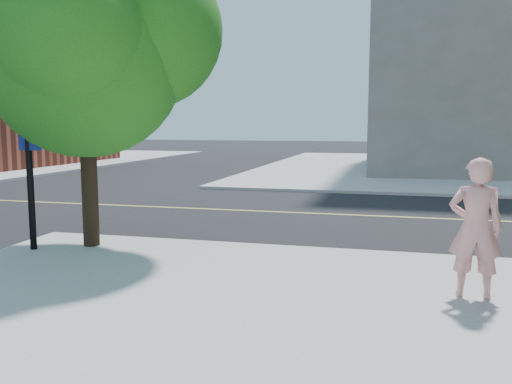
# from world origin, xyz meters

# --- Properties ---
(ground) EXTENTS (140.00, 140.00, 0.00)m
(ground) POSITION_xyz_m (0.00, 0.00, 0.00)
(ground) COLOR black
(ground) RESTS_ON ground
(road_ew) EXTENTS (140.00, 9.00, 0.01)m
(road_ew) POSITION_xyz_m (0.00, 4.50, 0.01)
(road_ew) COLOR black
(road_ew) RESTS_ON ground
(man_on_phone) EXTENTS (0.72, 0.49, 1.90)m
(man_on_phone) POSITION_xyz_m (7.23, -2.43, 1.07)
(man_on_phone) COLOR pink
(man_on_phone) RESTS_ON sidewalk_se
(street_tree) EXTENTS (4.69, 4.26, 6.23)m
(street_tree) POSITION_xyz_m (0.61, -0.92, 4.14)
(street_tree) COLOR black
(street_tree) RESTS_ON sidewalk_se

